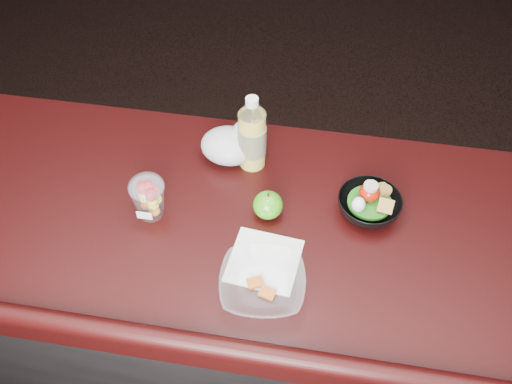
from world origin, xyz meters
The scene contains 8 objects.
counter centered at (0.00, 0.30, 0.51)m, with size 4.06×0.71×1.02m.
lemonade_bottle centered at (0.03, 0.50, 1.11)m, with size 0.07×0.07×0.22m.
fruit_cup centered at (-0.19, 0.28, 1.08)m, with size 0.09×0.09×0.12m.
green_apple centered at (0.10, 0.33, 1.05)m, with size 0.08×0.08×0.08m.
plastic_bag centered at (-0.03, 0.51, 1.07)m, with size 0.15×0.13×0.11m.
snack_bowl centered at (0.35, 0.38, 1.05)m, with size 0.20×0.20×0.09m.
takeout_bowl centered at (0.12, 0.11, 1.04)m, with size 0.21×0.21×0.05m.
paper_napkin centered at (0.12, 0.19, 1.02)m, with size 0.16×0.16×0.00m, color white.
Camera 1 is at (0.22, -0.56, 2.14)m, focal length 40.00 mm.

